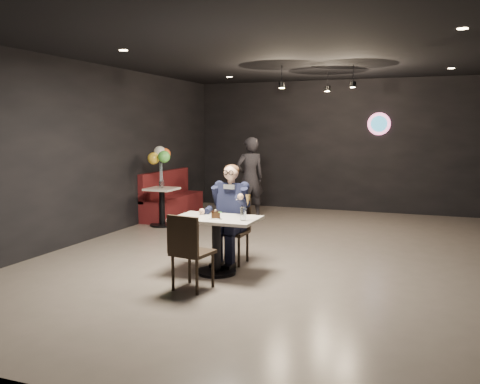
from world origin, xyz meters
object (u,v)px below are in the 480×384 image
at_px(main_table, 216,245).
at_px(booth_bench, 173,194).
at_px(chair_near, 193,251).
at_px(side_table, 162,208).
at_px(seated_man, 232,213).
at_px(balloon_vase, 162,184).
at_px(chair_far, 232,231).
at_px(passerby, 250,178).
at_px(sundae_glass, 243,214).

distance_m(main_table, booth_bench, 4.47).
relative_size(main_table, chair_near, 1.20).
relative_size(booth_bench, side_table, 2.87).
xyz_separation_m(seated_man, booth_bench, (-2.60, 3.08, -0.22)).
distance_m(seated_man, balloon_vase, 3.11).
relative_size(seated_man, balloon_vase, 10.06).
height_order(chair_far, passerby, passerby).
bearing_deg(side_table, seated_man, -42.16).
bearing_deg(sundae_glass, main_table, 169.73).
bearing_deg(side_table, passerby, 47.63).
relative_size(balloon_vase, passerby, 0.08).
bearing_deg(passerby, seated_man, 64.47).
height_order(main_table, passerby, passerby).
relative_size(main_table, seated_man, 0.76).
bearing_deg(main_table, side_table, 131.14).
distance_m(sundae_glass, passerby, 4.37).
height_order(sundae_glass, balloon_vase, sundae_glass).
bearing_deg(balloon_vase, side_table, 0.00).
height_order(chair_near, balloon_vase, chair_near).
xyz_separation_m(seated_man, side_table, (-2.30, 2.08, -0.37)).
xyz_separation_m(chair_far, chair_near, (0.00, -1.25, 0.00)).
bearing_deg(main_table, seated_man, 90.00).
xyz_separation_m(sundae_glass, side_table, (-2.70, 2.71, -0.49)).
bearing_deg(main_table, chair_far, 90.00).
bearing_deg(sundae_glass, chair_far, 122.84).
relative_size(chair_near, booth_bench, 0.46).
xyz_separation_m(sundae_glass, balloon_vase, (-2.70, 2.71, -0.01)).
height_order(booth_bench, passerby, passerby).
distance_m(chair_near, booth_bench, 5.05).
relative_size(main_table, chair_far, 1.20).
relative_size(sundae_glass, booth_bench, 0.08).
relative_size(main_table, side_table, 1.59).
distance_m(sundae_glass, side_table, 3.86).
height_order(main_table, balloon_vase, balloon_vase).
bearing_deg(balloon_vase, sundae_glass, -45.04).
height_order(sundae_glass, booth_bench, booth_bench).
xyz_separation_m(seated_man, balloon_vase, (-2.30, 2.08, 0.10)).
bearing_deg(side_table, chair_near, -55.37).
distance_m(chair_near, passerby, 4.88).
height_order(seated_man, passerby, passerby).
distance_m(main_table, sundae_glass, 0.61).
relative_size(seated_man, booth_bench, 0.73).
bearing_deg(side_table, chair_far, -42.16).
height_order(chair_far, sundae_glass, chair_far).
distance_m(chair_far, booth_bench, 4.03).
relative_size(chair_far, balloon_vase, 6.43).
xyz_separation_m(chair_far, booth_bench, (-2.60, 3.08, 0.04)).
relative_size(chair_near, balloon_vase, 6.43).
bearing_deg(side_table, balloon_vase, 0.00).
xyz_separation_m(booth_bench, passerby, (1.61, 0.43, 0.36)).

